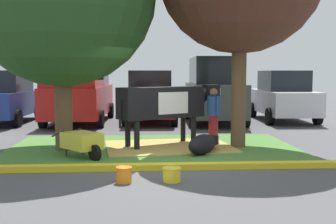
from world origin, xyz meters
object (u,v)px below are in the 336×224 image
object	(u,v)px
wheelbarrow	(82,141)
sedan_silver	(283,96)
bucket_orange	(124,174)
pickup_truck_black	(80,94)
cow_holstein	(165,103)
calf_lying	(203,144)
sedan_blue	(5,97)
person_handler	(213,114)
suv_dark_grey	(214,90)
bucket_yellow	(172,174)
sedan_red	(150,97)

from	to	relation	value
wheelbarrow	sedan_silver	distance (m)	10.21
bucket_orange	sedan_silver	size ratio (longest dim) A/B	0.07
bucket_orange	pickup_truck_black	xyz separation A→B (m)	(-2.01, 9.60, 0.97)
cow_holstein	pickup_truck_black	distance (m)	6.52
calf_lying	bucket_orange	world-z (taller)	calf_lying
sedan_silver	sedan_blue	bearing A→B (deg)	-179.67
person_handler	bucket_orange	distance (m)	4.71
pickup_truck_black	calf_lying	bearing A→B (deg)	-61.65
cow_holstein	sedan_silver	world-z (taller)	sedan_silver
cow_holstein	suv_dark_grey	world-z (taller)	suv_dark_grey
wheelbarrow	pickup_truck_black	size ratio (longest dim) A/B	0.25
bucket_yellow	person_handler	bearing A→B (deg)	70.45
wheelbarrow	sedan_blue	size ratio (longest dim) A/B	0.31
bucket_yellow	sedan_silver	distance (m)	10.97
calf_lying	sedan_blue	distance (m)	9.68
cow_holstein	bucket_yellow	bearing A→B (deg)	-91.53
wheelbarrow	cow_holstein	bearing A→B (deg)	37.67
sedan_blue	sedan_silver	distance (m)	10.97
sedan_red	suv_dark_grey	xyz separation A→B (m)	(2.45, -0.44, 0.29)
sedan_blue	suv_dark_grey	world-z (taller)	suv_dark_grey
person_handler	bucket_yellow	world-z (taller)	person_handler
person_handler	sedan_red	size ratio (longest dim) A/B	0.34
pickup_truck_black	suv_dark_grey	bearing A→B (deg)	-5.59
cow_holstein	bucket_yellow	distance (m)	3.92
suv_dark_grey	cow_holstein	bearing A→B (deg)	-112.75
bucket_yellow	suv_dark_grey	distance (m)	9.45
suv_dark_grey	pickup_truck_black	bearing A→B (deg)	174.41
person_handler	cow_holstein	bearing A→B (deg)	-168.71
sedan_blue	sedan_silver	size ratio (longest dim) A/B	1.00
suv_dark_grey	person_handler	bearing A→B (deg)	-99.96
bucket_orange	wheelbarrow	bearing A→B (deg)	113.97
sedan_blue	sedan_silver	bearing A→B (deg)	0.33
person_handler	bucket_orange	bearing A→B (deg)	-119.38
calf_lying	sedan_silver	distance (m)	8.28
cow_holstein	person_handler	bearing A→B (deg)	11.29
wheelbarrow	pickup_truck_black	bearing A→B (deg)	97.78
calf_lying	person_handler	bearing A→B (deg)	71.33
person_handler	sedan_blue	distance (m)	9.03
person_handler	wheelbarrow	xyz separation A→B (m)	(-3.30, -1.78, -0.42)
sedan_blue	sedan_red	distance (m)	5.60
wheelbarrow	bucket_orange	bearing A→B (deg)	-66.03
calf_lying	wheelbarrow	world-z (taller)	wheelbarrow
sedan_blue	person_handler	bearing A→B (deg)	-37.40
wheelbarrow	sedan_blue	world-z (taller)	sedan_blue
calf_lying	person_handler	size ratio (longest dim) A/B	0.83
bucket_orange	calf_lying	bearing A→B (deg)	55.26
bucket_yellow	pickup_truck_black	distance (m)	10.06
bucket_yellow	sedan_blue	bearing A→B (deg)	121.00
sedan_red	wheelbarrow	bearing A→B (deg)	-103.42
sedan_blue	sedan_red	xyz separation A→B (m)	(5.60, -0.01, 0.00)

